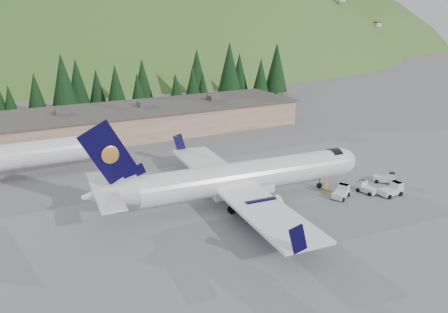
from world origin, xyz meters
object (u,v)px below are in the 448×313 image
baggage_tug_c (366,187)px  ramp_worker (326,187)px  airliner (240,178)px  terminal_building (120,122)px  baggage_tug_a (341,192)px  baggage_tug_d (392,190)px  baggage_tug_b (386,178)px  second_airliner (8,156)px

baggage_tug_c → ramp_worker: ramp_worker is taller
ramp_worker → airliner: bearing=-15.8°
terminal_building → airliner: bearing=-84.0°
baggage_tug_a → baggage_tug_d: bearing=-49.3°
baggage_tug_a → baggage_tug_d: (6.14, -2.50, 0.05)m
terminal_building → baggage_tug_d: 50.20m
airliner → ramp_worker: bearing=-8.5°
terminal_building → baggage_tug_b: bearing=-59.3°
baggage_tug_b → airliner: bearing=-140.8°
second_airliner → terminal_building: size_ratio=0.39×
baggage_tug_b → terminal_building: size_ratio=0.04×
baggage_tug_b → baggage_tug_d: baggage_tug_d is taller
baggage_tug_b → baggage_tug_d: (-2.74, -3.38, 0.07)m
baggage_tug_b → second_airliner: bearing=-160.4°
baggage_tug_a → baggage_tug_b: 8.92m
baggage_tug_a → baggage_tug_c: size_ratio=1.11×
second_airliner → baggage_tug_a: bearing=-36.6°
second_airliner → baggage_tug_d: bearing=-34.7°
second_airliner → baggage_tug_a: (35.79, -26.57, -2.65)m
baggage_tug_b → terminal_building: bearing=170.2°
airliner → baggage_tug_c: (15.79, -4.91, -2.46)m
airliner → ramp_worker: 11.65m
terminal_building → baggage_tug_a: bearing=-69.5°
airliner → baggage_tug_c: size_ratio=12.39×
baggage_tug_a → terminal_building: size_ratio=0.04×
baggage_tug_a → baggage_tug_b: size_ratio=1.07×
baggage_tug_c → terminal_building: 47.21m
airliner → terminal_building: airliner is taller
second_airliner → ramp_worker: size_ratio=17.20×
baggage_tug_c → baggage_tug_d: (2.24, -2.26, 0.08)m
baggage_tug_d → baggage_tug_a: bearing=157.0°
terminal_building → baggage_tug_d: (22.01, -45.08, -1.90)m
terminal_building → baggage_tug_d: bearing=-64.0°
second_airliner → baggage_tug_d: second_airliner is taller
airliner → baggage_tug_b: airliner is taller
baggage_tug_c → baggage_tug_d: baggage_tug_d is taller
second_airliner → baggage_tug_c: (39.69, -26.82, -2.69)m
baggage_tug_b → baggage_tug_a: bearing=-124.8°
baggage_tug_a → baggage_tug_d: 6.63m
airliner → terminal_building: size_ratio=0.49×
terminal_building → baggage_tug_d: terminal_building is taller
second_airliner → airliner: bearing=-42.5°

